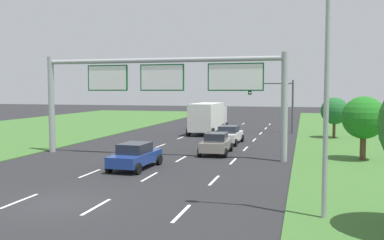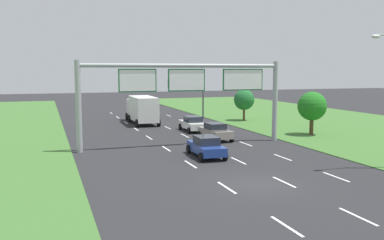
{
  "view_description": "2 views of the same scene",
  "coord_description": "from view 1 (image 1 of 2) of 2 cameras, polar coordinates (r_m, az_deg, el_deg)",
  "views": [
    {
      "loc": [
        9.62,
        -15.07,
        4.64
      ],
      "look_at": [
        2.47,
        12.12,
        2.61
      ],
      "focal_mm": 40.0,
      "sensor_mm": 36.0,
      "label": 1
    },
    {
      "loc": [
        -10.74,
        -20.43,
        6.25
      ],
      "look_at": [
        0.05,
        10.95,
        2.36
      ],
      "focal_mm": 40.0,
      "sensor_mm": 36.0,
      "label": 2
    }
  ],
  "objects": [
    {
      "name": "car_mid_lane",
      "position": [
        36.45,
        4.94,
        -1.97
      ],
      "size": [
        2.08,
        4.41,
        1.54
      ],
      "rotation": [
        0.0,
        0.0,
        -0.03
      ],
      "color": "white",
      "rests_on": "ground_plane"
    },
    {
      "name": "car_lead_silver",
      "position": [
        30.69,
        3.24,
        -3.12
      ],
      "size": [
        2.14,
        4.21,
        1.52
      ],
      "rotation": [
        0.0,
        0.0,
        0.04
      ],
      "color": "gray",
      "rests_on": "ground_plane"
    },
    {
      "name": "lane_dashes_inner_left",
      "position": [
        29.73,
        -7.98,
        -4.88
      ],
      "size": [
        0.14,
        62.4,
        0.01
      ],
      "color": "white",
      "rests_on": "ground_plane"
    },
    {
      "name": "car_near_red",
      "position": [
        25.24,
        -7.59,
        -4.73
      ],
      "size": [
        2.13,
        4.3,
        1.51
      ],
      "rotation": [
        0.0,
        0.0,
        -0.04
      ],
      "color": "navy",
      "rests_on": "ground_plane"
    },
    {
      "name": "lane_dashes_inner_right",
      "position": [
        28.57,
        -1.47,
        -5.21
      ],
      "size": [
        0.14,
        62.4,
        0.01
      ],
      "color": "white",
      "rests_on": "ground_plane"
    },
    {
      "name": "street_lamp",
      "position": [
        15.67,
        16.15,
        5.58
      ],
      "size": [
        2.61,
        0.32,
        8.5
      ],
      "color": "#9EA0A5",
      "rests_on": "ground_plane"
    },
    {
      "name": "roadside_tree_far",
      "position": [
        42.29,
        18.46,
        1.15
      ],
      "size": [
        2.53,
        2.53,
        3.88
      ],
      "color": "#513823",
      "rests_on": "ground_plane"
    },
    {
      "name": "sign_gantry",
      "position": [
        29.31,
        -3.84,
        4.73
      ],
      "size": [
        17.24,
        0.44,
        7.0
      ],
      "color": "#9EA0A5",
      "rests_on": "ground_plane"
    },
    {
      "name": "ground_plane",
      "position": [
        18.47,
        -17.54,
        -10.6
      ],
      "size": [
        200.0,
        200.0,
        0.0
      ],
      "primitive_type": "plane",
      "color": "#262628"
    },
    {
      "name": "traffic_light_mast",
      "position": [
        46.13,
        10.88,
        3.09
      ],
      "size": [
        4.76,
        0.49,
        5.6
      ],
      "color": "#47494F",
      "rests_on": "ground_plane"
    },
    {
      "name": "lane_dashes_slip",
      "position": [
        27.81,
        5.51,
        -5.48
      ],
      "size": [
        0.14,
        62.4,
        0.01
      ],
      "color": "white",
      "rests_on": "ground_plane"
    },
    {
      "name": "box_truck",
      "position": [
        44.89,
        2.22,
        0.41
      ],
      "size": [
        2.81,
        8.43,
        3.19
      ],
      "rotation": [
        0.0,
        0.0,
        -0.02
      ],
      "color": "silver",
      "rests_on": "ground_plane"
    },
    {
      "name": "roadside_tree_mid",
      "position": [
        29.66,
        21.92,
        0.26
      ],
      "size": [
        2.76,
        2.76,
        4.19
      ],
      "color": "#513823",
      "rests_on": "ground_plane"
    }
  ]
}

